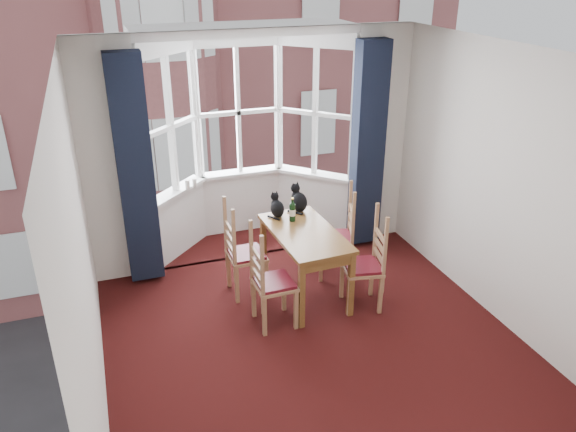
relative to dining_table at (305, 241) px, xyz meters
name	(u,v)px	position (x,y,z in m)	size (l,w,h in m)	color
floor	(324,358)	(-0.23, -1.14, -0.67)	(4.50, 4.50, 0.00)	black
ceiling	(334,60)	(-0.23, -1.14, 2.13)	(4.50, 4.50, 0.00)	white
wall_left	(82,266)	(-2.23, -1.14, 0.73)	(4.50, 4.50, 0.00)	silver
wall_right	(519,197)	(1.77, -1.14, 0.73)	(4.50, 4.50, 0.00)	silver
wall_near	(500,409)	(-0.23, -3.39, 0.73)	(4.00, 4.00, 0.00)	silver
wall_back_pier_left	(112,165)	(-1.88, 1.11, 0.73)	(0.70, 0.12, 2.80)	silver
wall_back_pier_right	(378,137)	(1.42, 1.11, 0.73)	(0.70, 0.12, 2.80)	silver
bay_window	(244,138)	(-0.23, 1.61, 0.73)	(2.76, 0.94, 2.80)	white
curtain_left	(135,173)	(-1.65, 0.93, 0.68)	(0.38, 0.22, 2.60)	black
curtain_right	(368,146)	(1.19, 0.93, 0.68)	(0.38, 0.22, 2.60)	black
dining_table	(305,241)	(0.00, 0.00, 0.00)	(0.72, 1.27, 0.79)	brown
chair_left_near	(266,285)	(-0.58, -0.42, -0.20)	(0.41, 0.43, 0.92)	#9E724C
chair_left_far	(239,257)	(-0.69, 0.26, -0.20)	(0.41, 0.43, 0.92)	#9E724C
chair_right_near	(370,267)	(0.59, -0.44, -0.20)	(0.48, 0.49, 0.92)	#9E724C
chair_right_far	(343,239)	(0.59, 0.27, -0.20)	(0.52, 0.53, 0.92)	#9E724C
cat_left	(277,207)	(-0.16, 0.48, 0.23)	(0.18, 0.23, 0.29)	black
cat_right	(299,200)	(0.13, 0.55, 0.25)	(0.23, 0.28, 0.34)	black
wine_bottle	(292,211)	(-0.04, 0.31, 0.24)	(0.07, 0.07, 0.28)	black
candle_tall	(187,184)	(-1.01, 1.46, 0.26)	(0.06, 0.06, 0.12)	white
candle_short	(195,183)	(-0.92, 1.49, 0.25)	(0.06, 0.06, 0.11)	white
street	(125,122)	(-0.23, 31.11, -6.67)	(80.00, 80.00, 0.00)	#333335
tenement_building	(144,27)	(-0.23, 12.87, 0.92)	(18.40, 7.80, 15.20)	#944D4C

